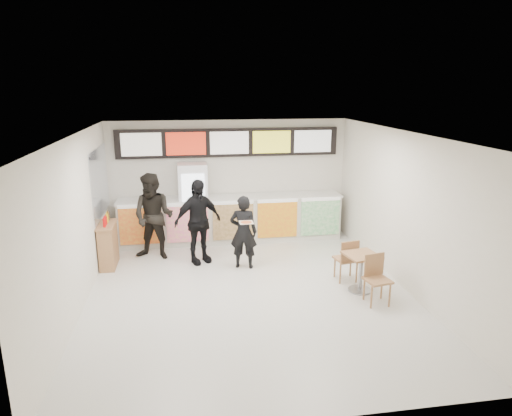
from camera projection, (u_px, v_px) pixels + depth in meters
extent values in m
plane|color=beige|center=(249.00, 293.00, 8.67)|extent=(7.00, 7.00, 0.00)
plane|color=white|center=(249.00, 134.00, 7.89)|extent=(7.00, 7.00, 0.00)
plane|color=silver|center=(229.00, 179.00, 11.62)|extent=(6.00, 0.00, 6.00)
plane|color=silver|center=(76.00, 225.00, 7.82)|extent=(0.00, 7.00, 7.00)
plane|color=silver|center=(404.00, 211.00, 8.73)|extent=(0.00, 7.00, 7.00)
cube|color=silver|center=(232.00, 220.00, 11.48)|extent=(5.50, 0.70, 1.10)
cube|color=silver|center=(231.00, 198.00, 11.33)|extent=(5.56, 0.76, 0.04)
cube|color=red|center=(141.00, 226.00, 10.77)|extent=(0.99, 0.02, 0.90)
cube|color=#F4369D|center=(188.00, 224.00, 10.94)|extent=(0.99, 0.02, 0.90)
cube|color=brown|center=(233.00, 222.00, 11.11)|extent=(0.99, 0.02, 0.90)
cube|color=gold|center=(277.00, 220.00, 11.27)|extent=(0.99, 0.02, 0.90)
cube|color=green|center=(320.00, 218.00, 11.44)|extent=(0.99, 0.02, 0.90)
cube|color=black|center=(229.00, 142.00, 11.29)|extent=(5.50, 0.12, 0.70)
cube|color=beige|center=(141.00, 145.00, 10.90)|extent=(0.95, 0.02, 0.55)
cube|color=red|center=(186.00, 144.00, 11.07)|extent=(0.95, 0.02, 0.55)
cube|color=silver|center=(229.00, 143.00, 11.23)|extent=(0.95, 0.02, 0.55)
cube|color=yellow|center=(272.00, 142.00, 11.39)|extent=(0.95, 0.02, 0.55)
cube|color=silver|center=(313.00, 141.00, 11.55)|extent=(0.95, 0.02, 0.55)
cube|color=white|center=(194.00, 204.00, 11.24)|extent=(0.70, 0.65, 2.00)
cube|color=white|center=(194.00, 205.00, 10.90)|extent=(0.54, 0.02, 1.50)
cylinder|color=#198C3C|center=(186.00, 229.00, 11.07)|extent=(0.07, 0.07, 0.22)
cylinder|color=#EC5213|center=(192.00, 229.00, 11.09)|extent=(0.07, 0.07, 0.22)
cylinder|color=red|center=(198.00, 228.00, 11.11)|extent=(0.07, 0.07, 0.22)
cylinder|color=blue|center=(203.00, 228.00, 11.13)|extent=(0.07, 0.07, 0.22)
cylinder|color=#EC5213|center=(185.00, 214.00, 10.97)|extent=(0.07, 0.07, 0.22)
cylinder|color=red|center=(191.00, 214.00, 10.99)|extent=(0.07, 0.07, 0.22)
cylinder|color=blue|center=(197.00, 213.00, 11.01)|extent=(0.07, 0.07, 0.22)
cylinder|color=#198C3C|center=(203.00, 213.00, 11.03)|extent=(0.07, 0.07, 0.22)
cylinder|color=red|center=(185.00, 198.00, 10.87)|extent=(0.07, 0.07, 0.22)
cylinder|color=blue|center=(191.00, 198.00, 10.89)|extent=(0.07, 0.07, 0.22)
cylinder|color=#198C3C|center=(197.00, 198.00, 10.91)|extent=(0.07, 0.07, 0.22)
cylinder|color=#EC5213|center=(202.00, 198.00, 10.93)|extent=(0.07, 0.07, 0.22)
cylinder|color=blue|center=(184.00, 183.00, 10.77)|extent=(0.07, 0.07, 0.22)
cylinder|color=#198C3C|center=(190.00, 183.00, 10.79)|extent=(0.07, 0.07, 0.22)
cylinder|color=#EC5213|center=(196.00, 183.00, 10.81)|extent=(0.07, 0.07, 0.22)
cylinder|color=red|center=(202.00, 182.00, 10.83)|extent=(0.07, 0.07, 0.22)
cube|color=#B2B7BF|center=(100.00, 182.00, 10.10)|extent=(0.01, 2.00, 1.50)
imported|color=black|center=(243.00, 232.00, 9.70)|extent=(0.66, 0.52, 1.60)
imported|color=black|center=(154.00, 217.00, 10.19)|extent=(1.15, 1.03, 1.96)
imported|color=black|center=(198.00, 222.00, 9.96)|extent=(1.19, 0.89, 1.88)
cube|color=beige|center=(246.00, 222.00, 9.18)|extent=(0.28, 0.28, 0.01)
cone|color=#CC7233|center=(246.00, 222.00, 9.18)|extent=(0.36, 0.36, 0.02)
cube|color=#AB7C4E|center=(362.00, 255.00, 8.58)|extent=(0.70, 0.70, 0.04)
cylinder|color=gray|center=(361.00, 273.00, 8.68)|extent=(0.08, 0.08, 0.72)
cylinder|color=gray|center=(360.00, 290.00, 8.76)|extent=(0.44, 0.44, 0.03)
cube|color=#AB7C4E|center=(378.00, 280.00, 8.15)|extent=(0.49, 0.49, 0.04)
cube|color=#AB7C4E|center=(374.00, 264.00, 8.27)|extent=(0.40, 0.10, 0.42)
cube|color=#AB7C4E|center=(346.00, 259.00, 9.15)|extent=(0.49, 0.49, 0.04)
cube|color=#AB7C4E|center=(350.00, 251.00, 8.91)|extent=(0.40, 0.10, 0.42)
cube|color=#AB7C4E|center=(108.00, 246.00, 9.86)|extent=(0.31, 0.81, 0.92)
cube|color=#AB7C4E|center=(106.00, 225.00, 9.74)|extent=(0.35, 0.86, 0.04)
cylinder|color=red|center=(104.00, 223.00, 9.50)|extent=(0.06, 0.06, 0.18)
cylinder|color=red|center=(106.00, 221.00, 9.66)|extent=(0.06, 0.06, 0.18)
cylinder|color=yellow|center=(107.00, 218.00, 9.83)|extent=(0.06, 0.06, 0.18)
cylinder|color=brown|center=(108.00, 216.00, 9.98)|extent=(0.06, 0.06, 0.18)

